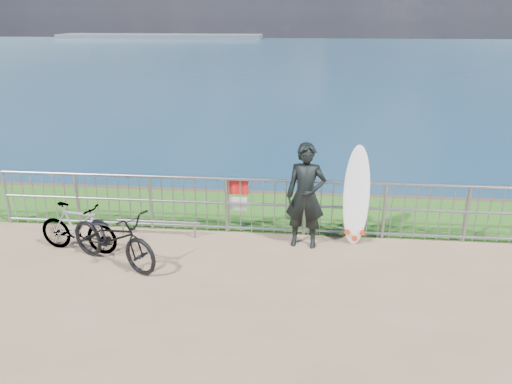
# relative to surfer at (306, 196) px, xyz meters

# --- Properties ---
(grass_strip) EXTENTS (120.00, 120.00, 0.00)m
(grass_strip) POSITION_rel_surfer_xyz_m (-1.02, 1.54, -0.96)
(grass_strip) COLOR #235718
(grass_strip) RESTS_ON ground
(seascape) EXTENTS (260.00, 260.00, 5.00)m
(seascape) POSITION_rel_surfer_xyz_m (-44.77, 146.33, -5.00)
(seascape) COLOR brown
(seascape) RESTS_ON ground
(railing) EXTENTS (10.06, 0.10, 1.13)m
(railing) POSITION_rel_surfer_xyz_m (-1.00, 0.44, -0.39)
(railing) COLOR gray
(railing) RESTS_ON ground
(surfer) EXTENTS (0.75, 0.53, 1.94)m
(surfer) POSITION_rel_surfer_xyz_m (0.00, 0.00, 0.00)
(surfer) COLOR black
(surfer) RESTS_ON ground
(surfboard) EXTENTS (0.51, 0.46, 1.84)m
(surfboard) POSITION_rel_surfer_xyz_m (0.93, 0.28, -0.12)
(surfboard) COLOR white
(surfboard) RESTS_ON ground
(bicycle_near) EXTENTS (2.03, 1.47, 1.02)m
(bicycle_near) POSITION_rel_surfer_xyz_m (-3.22, -1.07, -0.46)
(bicycle_near) COLOR black
(bicycle_near) RESTS_ON ground
(bicycle_far) EXTENTS (1.58, 0.68, 0.92)m
(bicycle_far) POSITION_rel_surfer_xyz_m (-4.03, -0.65, -0.51)
(bicycle_far) COLOR black
(bicycle_far) RESTS_ON ground
(bike_rack) EXTENTS (1.61, 0.05, 0.34)m
(bike_rack) POSITION_rel_surfer_xyz_m (-2.79, 0.09, -0.69)
(bike_rack) COLOR gray
(bike_rack) RESTS_ON ground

